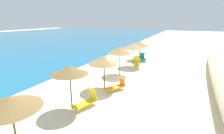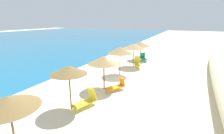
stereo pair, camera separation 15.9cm
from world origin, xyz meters
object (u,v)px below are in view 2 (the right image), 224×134
object	(u,v)px
beach_umbrella_3	(120,50)
lounge_chair_2	(143,58)
beach_umbrella_2	(104,60)
lounge_chair_3	(117,86)
beach_umbrella_1	(69,70)
beach_umbrella_4	(134,46)
lounge_chair_1	(86,100)
beach_umbrella_0	(8,102)
beach_umbrella_5	(141,44)
lounge_chair_0	(137,63)

from	to	relation	value
beach_umbrella_3	lounge_chair_2	bearing A→B (deg)	-5.00
beach_umbrella_2	lounge_chair_3	xyz separation A→B (m)	(0.16, -0.99, -1.97)
beach_umbrella_1	beach_umbrella_3	distance (m)	7.47
lounge_chair_3	lounge_chair_2	bearing A→B (deg)	-56.35
beach_umbrella_4	lounge_chair_1	xyz separation A→B (m)	(-10.20, -0.24, -1.99)
beach_umbrella_0	beach_umbrella_5	distance (m)	18.39
beach_umbrella_4	lounge_chair_1	size ratio (longest dim) A/B	1.52
lounge_chair_3	beach_umbrella_5	bearing A→B (deg)	-53.56
beach_umbrella_3	lounge_chair_3	bearing A→B (deg)	-161.47
lounge_chair_0	lounge_chair_2	bearing A→B (deg)	-106.48
beach_umbrella_3	lounge_chair_0	bearing A→B (deg)	-11.59
beach_umbrella_0	beach_umbrella_2	bearing A→B (deg)	-0.70
lounge_chair_0	lounge_chair_2	size ratio (longest dim) A/B	1.03
beach_umbrella_1	beach_umbrella_2	size ratio (longest dim) A/B	1.04
beach_umbrella_5	lounge_chair_3	distance (m)	10.95
beach_umbrella_5	lounge_chair_3	bearing A→B (deg)	-173.72
beach_umbrella_0	beach_umbrella_2	distance (m)	7.49
beach_umbrella_1	lounge_chair_1	world-z (taller)	beach_umbrella_1
beach_umbrella_3	lounge_chair_3	world-z (taller)	beach_umbrella_3
beach_umbrella_4	beach_umbrella_2	bearing A→B (deg)	179.68
beach_umbrella_2	lounge_chair_2	world-z (taller)	beach_umbrella_2
beach_umbrella_0	lounge_chair_3	world-z (taller)	beach_umbrella_0
beach_umbrella_3	lounge_chair_2	distance (m)	7.10
lounge_chair_1	lounge_chair_2	distance (m)	13.56
beach_umbrella_4	lounge_chair_3	world-z (taller)	beach_umbrella_4
lounge_chair_0	lounge_chair_3	distance (m)	7.16
beach_umbrella_0	lounge_chair_2	size ratio (longest dim) A/B	1.75
beach_umbrella_5	lounge_chair_2	bearing A→B (deg)	-118.62
beach_umbrella_0	beach_umbrella_1	distance (m)	3.86
beach_umbrella_0	beach_umbrella_3	world-z (taller)	beach_umbrella_3
lounge_chair_2	lounge_chair_3	size ratio (longest dim) A/B	0.89
lounge_chair_2	lounge_chair_1	bearing A→B (deg)	61.97
lounge_chair_2	lounge_chair_3	distance (m)	10.46
beach_umbrella_2	beach_umbrella_4	distance (m)	7.24
beach_umbrella_3	lounge_chair_2	size ratio (longest dim) A/B	1.90
beach_umbrella_3	beach_umbrella_5	xyz separation A→B (m)	(7.07, -0.05, -0.29)
beach_umbrella_3	lounge_chair_1	bearing A→B (deg)	-175.64
lounge_chair_0	lounge_chair_1	bearing A→B (deg)	70.35
beach_umbrella_1	lounge_chair_0	world-z (taller)	beach_umbrella_1
beach_umbrella_0	beach_umbrella_5	size ratio (longest dim) A/B	0.98
beach_umbrella_4	lounge_chair_2	bearing A→B (deg)	-5.36
beach_umbrella_3	beach_umbrella_4	distance (m)	3.43
beach_umbrella_1	beach_umbrella_5	world-z (taller)	beach_umbrella_1
beach_umbrella_0	beach_umbrella_2	xyz separation A→B (m)	(7.49, -0.09, 0.01)
lounge_chair_0	lounge_chair_2	world-z (taller)	lounge_chair_0
beach_umbrella_1	lounge_chair_0	bearing A→B (deg)	-4.41
beach_umbrella_1	lounge_chair_1	distance (m)	2.28
beach_umbrella_4	lounge_chair_2	world-z (taller)	beach_umbrella_4
beach_umbrella_0	beach_umbrella_5	xyz separation A→B (m)	(18.39, 0.10, -0.15)
beach_umbrella_2	beach_umbrella_1	bearing A→B (deg)	174.22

